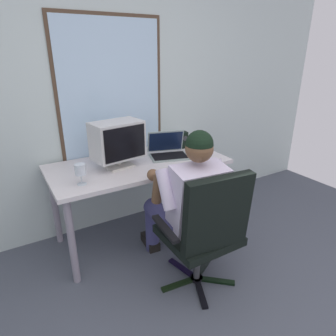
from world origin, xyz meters
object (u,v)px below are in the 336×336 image
office_chair (207,228)px  desk (139,171)px  laptop (168,149)px  desk_speaker (183,140)px  coffee_mug (205,153)px  wine_glass (80,171)px  person_seated (188,201)px  crt_monitor (117,141)px

office_chair → desk: bearing=96.3°
laptop → desk_speaker: laptop is taller
desk → coffee_mug: coffee_mug is taller
coffee_mug → wine_glass: bearing=-179.5°
wine_glass → coffee_mug: bearing=0.5°
person_seated → coffee_mug: bearing=41.3°
person_seated → desk_speaker: (0.45, 0.76, 0.22)m
office_chair → wine_glass: (-0.65, 0.67, 0.33)m
desk → crt_monitor: crt_monitor is taller
laptop → coffee_mug: laptop is taller
desk_speaker → person_seated: bearing=-121.0°
desk → laptop: 0.35m
coffee_mug → crt_monitor: bearing=166.9°
crt_monitor → laptop: size_ratio=1.07×
laptop → wine_glass: 0.90m
crt_monitor → laptop: (0.50, 0.04, -0.17)m
desk → wine_glass: size_ratio=9.74×
office_chair → crt_monitor: size_ratio=2.22×
wine_glass → desk_speaker: (1.13, 0.36, -0.03)m
desk → laptop: laptop is taller
coffee_mug → desk_speaker: bearing=91.0°
person_seated → coffee_mug: person_seated is taller
office_chair → crt_monitor: (-0.28, 0.86, 0.45)m
person_seated → wine_glass: bearing=149.7°
laptop → person_seated: bearing=-107.3°
person_seated → wine_glass: size_ratio=7.55×
person_seated → office_chair: bearing=-94.9°
person_seated → desk_speaker: 0.91m
person_seated → coffee_mug: 0.64m
desk_speaker → wine_glass: bearing=-162.3°
laptop → desk_speaker: bearing=26.8°
wine_glass → crt_monitor: bearing=27.1°
laptop → desk_speaker: 0.29m
crt_monitor → coffee_mug: (0.77, -0.18, -0.19)m
desk → laptop: (0.31, 0.03, 0.14)m
laptop → office_chair: bearing=-103.6°
desk → office_chair: 0.88m
crt_monitor → coffee_mug: bearing=-13.1°
wine_glass → coffee_mug: (1.14, 0.01, -0.07)m
laptop → coffee_mug: bearing=-39.6°
crt_monitor → laptop: crt_monitor is taller
laptop → desk: bearing=-174.8°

